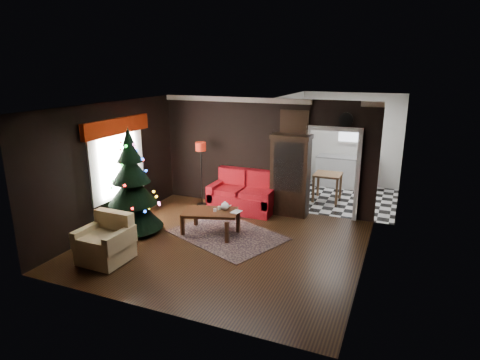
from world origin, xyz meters
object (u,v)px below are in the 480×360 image
at_px(floor_lamp, 201,174).
at_px(wall_clock, 346,119).
at_px(kitchen_table, 327,187).
at_px(loveseat, 243,192).
at_px(teapot, 225,206).
at_px(christmas_tree, 132,186).
at_px(curio_cabinet, 290,177).
at_px(coffee_table, 210,222).
at_px(armchair, 104,239).

height_order(floor_lamp, wall_clock, wall_clock).
bearing_deg(kitchen_table, floor_lamp, -151.28).
height_order(loveseat, teapot, loveseat).
bearing_deg(christmas_tree, loveseat, 51.88).
bearing_deg(teapot, wall_clock, 40.28).
distance_m(loveseat, curio_cabinet, 1.25).
relative_size(loveseat, coffee_table, 1.48).
distance_m(christmas_tree, kitchen_table, 5.22).
relative_size(floor_lamp, christmas_tree, 0.71).
distance_m(coffee_table, wall_clock, 3.82).
relative_size(floor_lamp, kitchen_table, 2.25).
xyz_separation_m(christmas_tree, coffee_table, (1.61, 0.52, -0.78)).
bearing_deg(loveseat, curio_cabinet, 10.83).
distance_m(loveseat, coffee_table, 1.66).
relative_size(loveseat, teapot, 8.64).
height_order(christmas_tree, coffee_table, christmas_tree).
relative_size(curio_cabinet, armchair, 2.18).
bearing_deg(floor_lamp, wall_clock, 6.17).
bearing_deg(curio_cabinet, kitchen_table, 65.56).
relative_size(loveseat, christmas_tree, 0.71).
xyz_separation_m(armchair, coffee_table, (1.22, 1.92, -0.19)).
distance_m(curio_cabinet, kitchen_table, 1.67).
relative_size(curio_cabinet, teapot, 9.66).
xyz_separation_m(coffee_table, wall_clock, (2.44, 2.05, 2.11)).
bearing_deg(coffee_table, wall_clock, 39.99).
xyz_separation_m(loveseat, curio_cabinet, (1.15, 0.22, 0.45)).
distance_m(christmas_tree, coffee_table, 1.86).
relative_size(coffee_table, teapot, 5.83).
height_order(coffee_table, wall_clock, wall_clock).
bearing_deg(wall_clock, kitchen_table, 113.75).
height_order(christmas_tree, teapot, christmas_tree).
distance_m(christmas_tree, teapot, 2.05).
bearing_deg(armchair, loveseat, 70.96).
bearing_deg(teapot, loveseat, 96.68).
relative_size(christmas_tree, armchair, 2.74).
xyz_separation_m(christmas_tree, armchair, (0.39, -1.40, -0.59)).
distance_m(wall_clock, kitchen_table, 2.43).
xyz_separation_m(curio_cabinet, coffee_table, (-1.24, -1.87, -0.68)).
distance_m(teapot, kitchen_table, 3.51).
height_order(armchair, wall_clock, wall_clock).
relative_size(christmas_tree, kitchen_table, 3.18).
distance_m(loveseat, floor_lamp, 1.22).
height_order(curio_cabinet, coffee_table, curio_cabinet).
distance_m(curio_cabinet, christmas_tree, 3.72).
height_order(curio_cabinet, armchair, curio_cabinet).
relative_size(curio_cabinet, kitchen_table, 2.53).
distance_m(floor_lamp, kitchen_table, 3.43).
height_order(floor_lamp, coffee_table, floor_lamp).
bearing_deg(armchair, kitchen_table, 60.33).
bearing_deg(loveseat, floor_lamp, 179.09).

